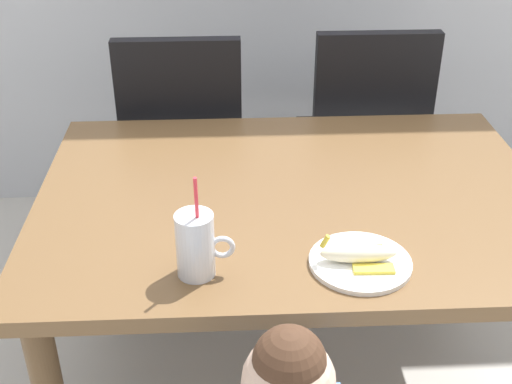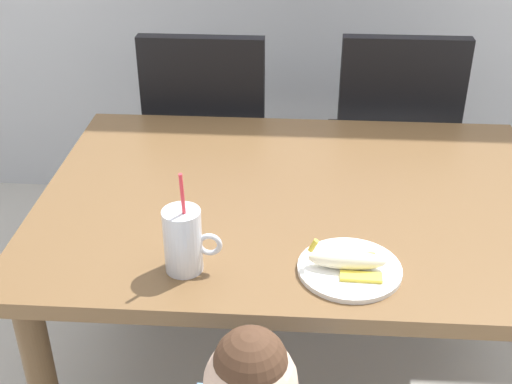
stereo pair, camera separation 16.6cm
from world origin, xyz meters
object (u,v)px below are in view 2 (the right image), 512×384
Objects in this scene: snack_plate at (350,269)px; peeled_banana at (348,261)px; dining_chair_left at (209,138)px; dining_table at (297,224)px; milk_cup at (184,244)px; dining_chair_right at (391,139)px.

snack_plate is 0.03m from peeled_banana.
dining_table is at bearing 115.52° from dining_chair_left.
peeled_banana is (0.36, 0.01, -0.04)m from milk_cup.
milk_cup is (-0.59, -1.07, 0.24)m from dining_chair_right.
milk_cup reaches higher than peeled_banana.
snack_plate is (0.12, -0.33, 0.10)m from dining_table.
milk_cup is 1.46× the size of peeled_banana.
dining_chair_left reaches higher than peeled_banana.
peeled_banana is at bearing -142.11° from snack_plate.
snack_plate reaches higher than dining_table.
snack_plate is at bearing 78.06° from dining_chair_right.
milk_cup is at bearing -178.31° from peeled_banana.
dining_chair_right reaches higher than snack_plate.
peeled_banana is at bearing 113.39° from dining_chair_left.
milk_cup is (-0.25, -0.34, 0.16)m from dining_table.
dining_chair_right is at bearing -176.71° from dining_chair_left.
dining_chair_left is 3.81× the size of milk_cup.
dining_chair_right is 5.56× the size of peeled_banana.
snack_plate is (-0.22, -1.06, 0.18)m from dining_chair_right.
milk_cup reaches higher than dining_chair_left.
peeled_banana is (0.44, -1.02, 0.21)m from dining_chair_left.
dining_chair_left is at bearing 115.52° from dining_table.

